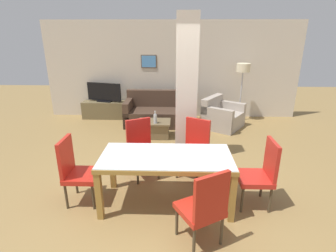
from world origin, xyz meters
The scene contains 16 objects.
ground_plane centered at (0.00, 0.00, 0.00)m, with size 18.00×18.00×0.00m, color olive.
back_wall centered at (0.00, 4.30, 1.35)m, with size 7.20×0.09×2.70m.
divider_pillar centered at (0.31, 1.44, 1.35)m, with size 0.38×0.34×2.70m.
dining_table centered at (0.00, 0.00, 0.61)m, with size 1.83×0.86×0.76m.
dining_chair_head_right centered at (1.32, 0.00, 0.53)m, with size 0.46×0.46×0.99m.
dining_chair_head_left centered at (-1.29, 0.00, 0.53)m, with size 0.46×0.46×0.99m.
dining_chair_near_right centered at (0.45, -0.79, 0.53)m, with size 0.63×0.63×0.99m.
dining_chair_far_right centered at (0.45, 0.85, 0.53)m, with size 0.62×0.62×0.99m.
dining_chair_far_left centered at (-0.45, 0.81, 0.53)m, with size 0.63×0.63×0.99m.
sofa centered at (-0.30, 3.53, 0.30)m, with size 1.86×0.89×0.88m.
armchair centered at (1.34, 3.33, 0.28)m, with size 1.23×1.26×0.78m.
coffee_table centered at (-0.38, 2.58, 0.20)m, with size 0.76×0.54×0.39m.
bottle centered at (-0.34, 2.44, 0.50)m, with size 0.08×0.08×0.29m.
tv_stand centered at (-1.92, 4.02, 0.25)m, with size 1.29×0.40×0.49m.
tv_screen centered at (-1.92, 4.02, 0.75)m, with size 1.01×0.30×0.54m.
floor_lamp centered at (1.91, 3.88, 1.35)m, with size 0.36×0.36×1.60m.
Camera 1 is at (0.13, -3.26, 2.35)m, focal length 28.00 mm.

